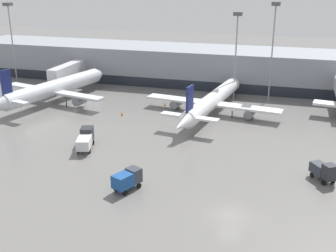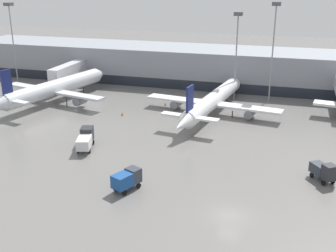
# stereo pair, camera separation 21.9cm
# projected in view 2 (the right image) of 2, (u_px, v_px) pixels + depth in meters

# --- Properties ---
(ground_plane) EXTENTS (320.00, 320.00, 0.00)m
(ground_plane) POSITION_uv_depth(u_px,v_px,m) (229.00, 216.00, 48.82)
(ground_plane) COLOR slate
(terminal_building) EXTENTS (160.00, 30.23, 9.00)m
(terminal_building) POSITION_uv_depth(u_px,v_px,m) (268.00, 70.00, 103.21)
(terminal_building) COLOR gray
(terminal_building) RESTS_ON ground_plane
(parked_jet_0) EXTENTS (26.12, 35.88, 9.53)m
(parked_jet_0) POSITION_uv_depth(u_px,v_px,m) (53.00, 88.00, 91.24)
(parked_jet_0) COLOR silver
(parked_jet_0) RESTS_ON ground_plane
(parked_jet_1) EXTENTS (27.97, 36.29, 8.56)m
(parked_jet_1) POSITION_uv_depth(u_px,v_px,m) (212.00, 101.00, 84.06)
(parked_jet_1) COLOR white
(parked_jet_1) RESTS_ON ground_plane
(service_truck_0) EXTENTS (3.31, 4.37, 2.62)m
(service_truck_0) POSITION_uv_depth(u_px,v_px,m) (127.00, 179.00, 54.28)
(service_truck_0) COLOR #19478C
(service_truck_0) RESTS_ON ground_plane
(service_truck_1) EXTENTS (3.57, 4.12, 2.81)m
(service_truck_1) POSITION_uv_depth(u_px,v_px,m) (324.00, 171.00, 56.64)
(service_truck_1) COLOR #2D333D
(service_truck_1) RESTS_ON ground_plane
(service_truck_3) EXTENTS (3.63, 6.29, 2.95)m
(service_truck_3) POSITION_uv_depth(u_px,v_px,m) (86.00, 139.00, 67.46)
(service_truck_3) COLOR silver
(service_truck_3) RESTS_ON ground_plane
(traffic_cone_0) EXTENTS (0.36, 0.36, 0.78)m
(traffic_cone_0) POSITION_uv_depth(u_px,v_px,m) (165.00, 104.00, 89.95)
(traffic_cone_0) COLOR orange
(traffic_cone_0) RESTS_ON ground_plane
(traffic_cone_1) EXTENTS (0.49, 0.49, 0.68)m
(traffic_cone_1) POSITION_uv_depth(u_px,v_px,m) (122.00, 114.00, 83.74)
(traffic_cone_1) COLOR orange
(traffic_cone_1) RESTS_ON ground_plane
(apron_light_mast_0) EXTENTS (1.80, 1.80, 19.96)m
(apron_light_mast_0) POSITION_uv_depth(u_px,v_px,m) (10.00, 21.00, 106.27)
(apron_light_mast_0) COLOR gray
(apron_light_mast_0) RESTS_ON ground_plane
(apron_light_mast_3) EXTENTS (1.80, 1.80, 19.07)m
(apron_light_mast_3) POSITION_uv_depth(u_px,v_px,m) (237.00, 31.00, 90.30)
(apron_light_mast_3) COLOR gray
(apron_light_mast_3) RESTS_ON ground_plane
(apron_light_mast_4) EXTENTS (1.80, 1.80, 21.22)m
(apron_light_mast_4) POSITION_uv_depth(u_px,v_px,m) (275.00, 26.00, 88.18)
(apron_light_mast_4) COLOR gray
(apron_light_mast_4) RESTS_ON ground_plane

